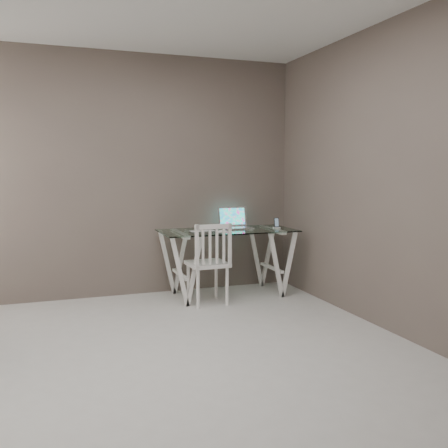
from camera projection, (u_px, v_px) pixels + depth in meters
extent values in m
plane|color=beige|center=(172.00, 369.00, 3.57)|extent=(4.50, 4.50, 0.00)
cube|color=#62554D|center=(122.00, 176.00, 5.53)|extent=(4.00, 0.02, 2.70)
cube|color=#62554D|center=(372.00, 196.00, 1.32)|extent=(4.00, 0.02, 2.70)
cube|color=#62554D|center=(408.00, 178.00, 4.10)|extent=(0.02, 4.50, 2.70)
cube|color=silver|center=(228.00, 231.00, 5.57)|extent=(1.50, 0.70, 0.01)
cube|color=white|center=(180.00, 267.00, 5.43)|extent=(0.24, 0.62, 0.72)
cube|color=white|center=(272.00, 261.00, 5.80)|extent=(0.24, 0.62, 0.72)
cube|color=white|center=(207.00, 264.00, 5.27)|extent=(0.41, 0.41, 0.04)
cylinder|color=white|center=(198.00, 289.00, 5.09)|extent=(0.03, 0.03, 0.41)
cylinder|color=white|center=(227.00, 286.00, 5.21)|extent=(0.03, 0.03, 0.41)
cylinder|color=white|center=(188.00, 283.00, 5.39)|extent=(0.03, 0.03, 0.41)
cylinder|color=white|center=(216.00, 280.00, 5.51)|extent=(0.03, 0.03, 0.41)
cube|color=white|center=(213.00, 246.00, 5.08)|extent=(0.40, 0.04, 0.44)
cube|color=silver|center=(237.00, 228.00, 5.72)|extent=(0.34, 0.24, 0.02)
cube|color=#19D899|center=(232.00, 216.00, 5.84)|extent=(0.34, 0.06, 0.22)
cube|color=silver|center=(202.00, 231.00, 5.43)|extent=(0.29, 0.12, 0.01)
ellipsoid|color=white|center=(222.00, 232.00, 5.24)|extent=(0.12, 0.07, 0.04)
cube|color=white|center=(277.00, 228.00, 5.73)|extent=(0.07, 0.07, 0.01)
cube|color=black|center=(276.00, 222.00, 5.73)|extent=(0.05, 0.03, 0.11)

